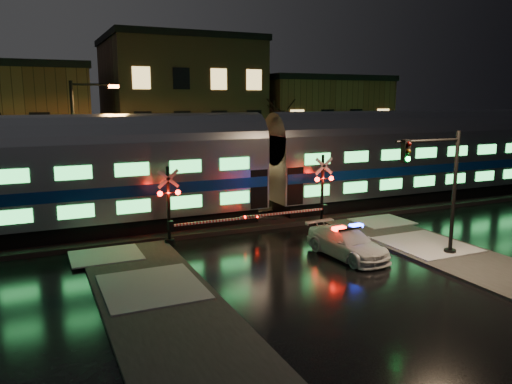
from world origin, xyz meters
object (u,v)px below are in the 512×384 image
Objects in this scene: police_car at (347,243)px; crossing_signal_right at (317,198)px; traffic_light at (440,192)px; crossing_signal_left at (177,213)px; streetlight at (80,142)px.

police_car is 5.30m from crossing_signal_right.
police_car is 4.51m from traffic_light.
crossing_signal_left is 11.93m from traffic_light.
police_car is 0.58× the size of streetlight.
streetlight is (-9.87, 11.69, 3.89)m from police_car.
crossing_signal_right is at bearing -30.53° from streetlight.
police_car is at bearing -106.55° from crossing_signal_right.
crossing_signal_right is 13.50m from streetlight.
streetlight reaches higher than police_car.
streetlight is (-11.36, 6.70, 2.91)m from crossing_signal_right.
crossing_signal_left is 8.16m from streetlight.
crossing_signal_right reaches higher than police_car.
crossing_signal_left is at bearing 136.64° from police_car.
streetlight reaches higher than crossing_signal_right.
crossing_signal_right reaches higher than crossing_signal_left.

